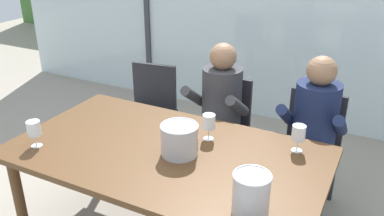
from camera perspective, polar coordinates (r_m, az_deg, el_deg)
ground at (r=3.71m, az=4.64°, el=-9.02°), size 14.00×14.00×0.00m
window_glass_panel at (r=4.42m, az=12.10°, el=14.19°), size 7.16×0.03×2.60m
dining_table at (r=2.59m, az=-3.56°, el=-7.31°), size 1.96×1.09×0.75m
chair_near_curtain at (r=3.72m, az=-5.86°, el=0.23°), size 0.49×0.49×0.89m
chair_left_of_center at (r=3.41m, az=4.19°, el=-2.00°), size 0.44×0.44×0.89m
chair_center at (r=3.23m, az=16.20°, el=-4.56°), size 0.46×0.46×0.89m
person_charcoal_jacket at (r=3.23m, az=3.55°, el=-0.12°), size 0.47×0.62×1.21m
person_navy_polo at (r=3.05m, az=16.48°, el=-2.74°), size 0.46×0.61×1.21m
ice_bucket_primary at (r=2.46m, az=-1.74°, el=-4.38°), size 0.23×0.23×0.20m
ice_bucket_secondary at (r=2.00m, az=8.28°, el=-11.79°), size 0.19×0.19×0.22m
wine_glass_by_left_taster at (r=2.63m, az=2.38°, el=-2.07°), size 0.08×0.08×0.17m
wine_glass_near_bucket at (r=2.57m, az=14.70°, el=-3.53°), size 0.08×0.08×0.17m
wine_glass_center_pour at (r=2.73m, az=-21.26°, el=-2.82°), size 0.08×0.08×0.17m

